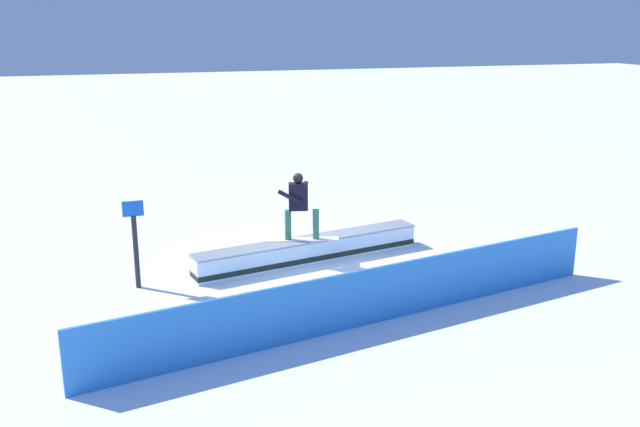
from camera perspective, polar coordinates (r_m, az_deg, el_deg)
ground_plane at (r=15.16m, az=-0.89°, el=-3.96°), size 120.00×120.00×0.00m
grind_box at (r=15.08m, az=-0.90°, el=-3.11°), size 5.28×1.53×0.52m
snowboarder at (r=14.69m, az=-1.73°, el=0.79°), size 1.62×0.65×1.47m
safety_fence at (r=11.95m, az=4.05°, el=-6.87°), size 9.90×1.94×1.02m
trail_marker at (r=13.86m, az=-15.02°, el=-2.26°), size 0.40×0.10×1.76m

